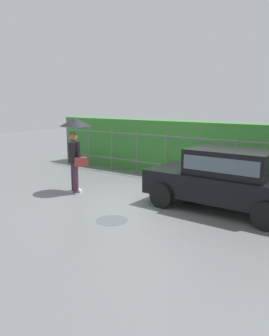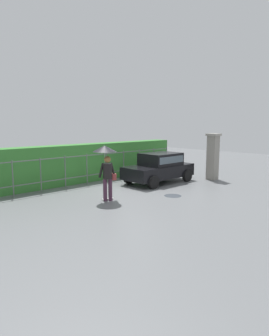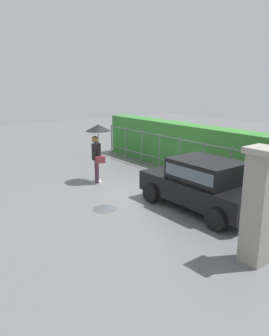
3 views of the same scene
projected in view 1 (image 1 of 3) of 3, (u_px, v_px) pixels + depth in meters
name	position (u px, v px, depth m)	size (l,w,h in m)	color
ground_plane	(138.00, 199.00, 8.98)	(40.00, 40.00, 0.00)	slate
car	(227.00, 177.00, 8.00)	(3.76, 1.90, 1.48)	black
pedestrian	(75.00, 138.00, 9.48)	(0.91, 0.91, 2.12)	#47283D
fence_section	(181.00, 156.00, 10.97)	(10.73, 0.05, 1.50)	#59605B
hedge_row	(193.00, 149.00, 11.61)	(11.68, 0.90, 1.90)	#387F33
puddle_near	(112.00, 220.00, 7.36)	(0.71, 0.71, 0.00)	#4C545B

